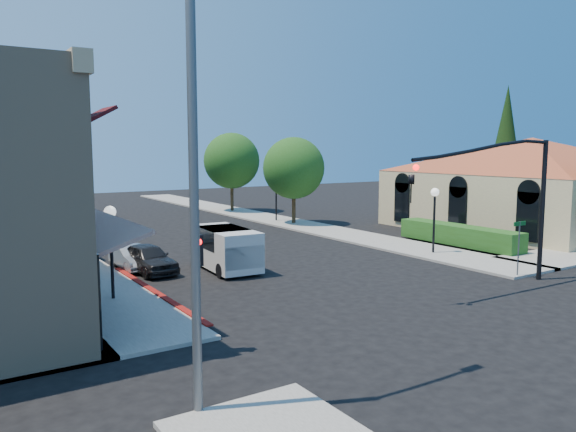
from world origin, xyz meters
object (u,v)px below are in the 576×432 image
cobra_streetlight (209,167)px  white_van (226,246)px  lamppost_left_near (111,229)px  signal_mast_arm (512,187)px  street_name_sign (519,240)px  lamppost_left_far (43,199)px  street_tree_a (294,168)px  street_tree_b (232,161)px  conifer_far (506,140)px  parked_car_c (94,237)px  lamppost_right_near (435,204)px  parked_car_a (148,258)px  parked_car_d (69,218)px  parked_car_b (131,257)px  lamppost_right_far (276,186)px  secondary_signal (197,271)px

cobra_streetlight → white_van: bearing=62.3°
lamppost_left_near → signal_mast_arm: bearing=-24.4°
street_name_sign → lamppost_left_far: 25.48m
street_tree_a → lamppost_left_far: bearing=180.0°
street_tree_b → street_name_sign: street_tree_b is taller
cobra_streetlight → conifer_far: bearing=28.3°
signal_mast_arm → parked_car_c: size_ratio=1.82×
conifer_far → white_van: (-30.54, -7.42, -5.23)m
conifer_far → cobra_streetlight: size_ratio=1.18×
signal_mast_arm → lamppost_left_far: (-14.36, 20.50, -1.35)m
cobra_streetlight → lamppost_right_near: (17.65, 10.00, -2.53)m
white_van → cobra_streetlight: bearing=-117.7°
street_name_sign → parked_car_a: 16.54m
white_van → street_tree_a: bearing=45.2°
parked_car_d → white_van: bearing=-85.7°
street_name_sign → parked_car_b: (-13.70, 11.02, -1.14)m
lamppost_left_near → lamppost_left_far: bearing=90.0°
signal_mast_arm → parked_car_b: 17.19m
conifer_far → street_name_sign: conifer_far is taller
lamppost_left_far → street_tree_a: bearing=0.0°
parked_car_b → cobra_streetlight: bearing=-102.6°
parked_car_b → parked_car_d: size_ratio=0.70×
lamppost_right_near → parked_car_c: bearing=140.8°
street_name_sign → white_van: bearing=140.1°
conifer_far → signal_mast_arm: size_ratio=1.37×
signal_mast_arm → lamppost_right_far: (2.64, 22.50, -1.35)m
lamppost_right_near → parked_car_a: (-14.28, 4.00, -2.07)m
street_tree_b → parked_car_b: size_ratio=2.09×
street_tree_a → parked_car_d: 16.67m
signal_mast_arm → lamppost_left_far: signal_mast_arm is taller
cobra_streetlight → lamppost_left_far: bearing=88.5°
parked_car_c → lamppost_right_far: bearing=13.0°
conifer_far → cobra_streetlight: (-37.15, -20.00, -1.09)m
lamppost_right_far → white_van: (-11.04, -13.42, -1.61)m
street_tree_b → lamppost_left_far: street_tree_b is taller
conifer_far → lamppost_right_near: bearing=-152.9°
secondary_signal → lamppost_left_far: bearing=91.4°
secondary_signal → parked_car_a: size_ratio=0.85×
lamppost_right_far → lamppost_right_near: bearing=-90.0°
white_van → parked_car_b: 4.55m
lamppost_left_near → parked_car_d: bearing=82.3°
street_tree_a → lamppost_right_far: size_ratio=1.82×
lamppost_left_near → white_van: (5.96, 2.58, -1.61)m
signal_mast_arm → cobra_streetlight: (-15.01, -3.50, 1.18)m
lamppost_right_near → parked_car_b: 15.75m
secondary_signal → lamppost_right_near: lamppost_right_near is taller
lamppost_left_far → lamppost_right_near: (17.00, -14.00, 0.00)m
parked_car_a → parked_car_c: parked_car_a is taller
cobra_streetlight → parked_car_a: 15.12m
conifer_far → parked_car_d: size_ratio=2.30×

